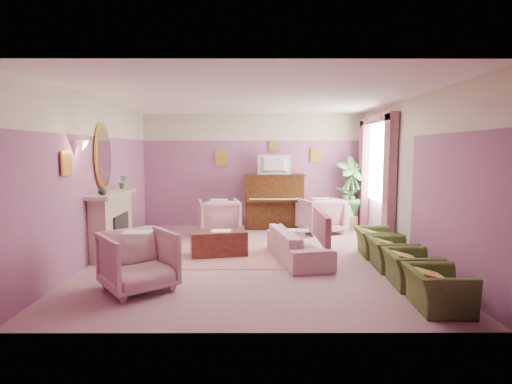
{
  "coord_description": "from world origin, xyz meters",
  "views": [
    {
      "loc": [
        0.03,
        -7.01,
        1.91
      ],
      "look_at": [
        0.05,
        0.4,
        1.13
      ],
      "focal_mm": 28.0,
      "sensor_mm": 36.0,
      "label": 1
    }
  ],
  "objects_px": {
    "olive_chair_a": "(438,283)",
    "side_table": "(346,214)",
    "olive_chair_d": "(376,238)",
    "olive_chair_c": "(391,249)",
    "olive_chair_b": "(411,263)",
    "piano": "(274,202)",
    "floral_armchair_left": "(219,215)",
    "floral_armchair_front": "(138,258)",
    "sofa": "(298,239)",
    "floral_armchair_right": "(320,213)",
    "coffee_table": "(219,243)",
    "television": "(274,163)"
  },
  "relations": [
    {
      "from": "olive_chair_a",
      "to": "side_table",
      "type": "height_order",
      "value": "side_table"
    },
    {
      "from": "olive_chair_d",
      "to": "olive_chair_c",
      "type": "bearing_deg",
      "value": -90.0
    },
    {
      "from": "olive_chair_a",
      "to": "olive_chair_b",
      "type": "distance_m",
      "value": 0.82
    },
    {
      "from": "piano",
      "to": "floral_armchair_left",
      "type": "distance_m",
      "value": 1.54
    },
    {
      "from": "piano",
      "to": "floral_armchair_front",
      "type": "xyz_separation_m",
      "value": [
        -2.06,
        -4.38,
        -0.2
      ]
    },
    {
      "from": "sofa",
      "to": "olive_chair_b",
      "type": "relative_size",
      "value": 2.39
    },
    {
      "from": "floral_armchair_front",
      "to": "floral_armchair_right",
      "type": "bearing_deg",
      "value": 50.89
    },
    {
      "from": "olive_chair_b",
      "to": "olive_chair_d",
      "type": "bearing_deg",
      "value": 90.0
    },
    {
      "from": "sofa",
      "to": "floral_armchair_right",
      "type": "bearing_deg",
      "value": 71.78
    },
    {
      "from": "coffee_table",
      "to": "piano",
      "type": "bearing_deg",
      "value": 66.21
    },
    {
      "from": "sofa",
      "to": "side_table",
      "type": "relative_size",
      "value": 2.62
    },
    {
      "from": "coffee_table",
      "to": "olive_chair_c",
      "type": "height_order",
      "value": "olive_chair_c"
    },
    {
      "from": "olive_chair_c",
      "to": "side_table",
      "type": "xyz_separation_m",
      "value": [
        0.03,
        3.33,
        0.02
      ]
    },
    {
      "from": "floral_armchair_front",
      "to": "olive_chair_c",
      "type": "bearing_deg",
      "value": 14.21
    },
    {
      "from": "floral_armchair_left",
      "to": "floral_armchair_front",
      "type": "relative_size",
      "value": 1.0
    },
    {
      "from": "sofa",
      "to": "floral_armchair_front",
      "type": "height_order",
      "value": "floral_armchair_front"
    },
    {
      "from": "piano",
      "to": "coffee_table",
      "type": "relative_size",
      "value": 1.4
    },
    {
      "from": "olive_chair_c",
      "to": "olive_chair_d",
      "type": "xyz_separation_m",
      "value": [
        0.0,
        0.82,
        0.0
      ]
    },
    {
      "from": "floral_armchair_left",
      "to": "side_table",
      "type": "relative_size",
      "value": 1.29
    },
    {
      "from": "floral_armchair_right",
      "to": "olive_chair_d",
      "type": "relative_size",
      "value": 1.18
    },
    {
      "from": "coffee_table",
      "to": "olive_chair_b",
      "type": "height_order",
      "value": "olive_chair_b"
    },
    {
      "from": "olive_chair_a",
      "to": "sofa",
      "type": "bearing_deg",
      "value": 123.38
    },
    {
      "from": "coffee_table",
      "to": "sofa",
      "type": "relative_size",
      "value": 0.55
    },
    {
      "from": "coffee_table",
      "to": "sofa",
      "type": "height_order",
      "value": "sofa"
    },
    {
      "from": "olive_chair_a",
      "to": "side_table",
      "type": "relative_size",
      "value": 1.1
    },
    {
      "from": "television",
      "to": "olive_chair_a",
      "type": "distance_m",
      "value": 5.45
    },
    {
      "from": "olive_chair_b",
      "to": "sofa",
      "type": "bearing_deg",
      "value": 136.52
    },
    {
      "from": "olive_chair_c",
      "to": "olive_chair_d",
      "type": "height_order",
      "value": "same"
    },
    {
      "from": "sofa",
      "to": "television",
      "type": "bearing_deg",
      "value": 95.69
    },
    {
      "from": "sofa",
      "to": "floral_armchair_right",
      "type": "relative_size",
      "value": 2.02
    },
    {
      "from": "sofa",
      "to": "olive_chair_a",
      "type": "xyz_separation_m",
      "value": [
        1.44,
        -2.19,
        -0.04
      ]
    },
    {
      "from": "olive_chair_b",
      "to": "olive_chair_c",
      "type": "height_order",
      "value": "same"
    },
    {
      "from": "sofa",
      "to": "olive_chair_d",
      "type": "height_order",
      "value": "sofa"
    },
    {
      "from": "olive_chair_c",
      "to": "olive_chair_b",
      "type": "bearing_deg",
      "value": -90.0
    },
    {
      "from": "olive_chair_d",
      "to": "olive_chair_b",
      "type": "bearing_deg",
      "value": -90.0
    },
    {
      "from": "floral_armchair_right",
      "to": "piano",
      "type": "bearing_deg",
      "value": 151.63
    },
    {
      "from": "floral_armchair_front",
      "to": "olive_chair_d",
      "type": "distance_m",
      "value": 4.18
    },
    {
      "from": "floral_armchair_left",
      "to": "olive_chair_b",
      "type": "xyz_separation_m",
      "value": [
        3.0,
        -3.4,
        -0.12
      ]
    },
    {
      "from": "television",
      "to": "olive_chair_c",
      "type": "relative_size",
      "value": 1.04
    },
    {
      "from": "olive_chair_d",
      "to": "sofa",
      "type": "bearing_deg",
      "value": -169.23
    },
    {
      "from": "television",
      "to": "piano",
      "type": "bearing_deg",
      "value": 90.0
    },
    {
      "from": "side_table",
      "to": "floral_armchair_left",
      "type": "bearing_deg",
      "value": -166.08
    },
    {
      "from": "floral_armchair_front",
      "to": "olive_chair_a",
      "type": "height_order",
      "value": "floral_armchair_front"
    },
    {
      "from": "floral_armchair_left",
      "to": "olive_chair_b",
      "type": "distance_m",
      "value": 4.53
    },
    {
      "from": "coffee_table",
      "to": "floral_armchair_front",
      "type": "distance_m",
      "value": 2.05
    },
    {
      "from": "floral_armchair_left",
      "to": "floral_armchair_right",
      "type": "relative_size",
      "value": 1.0
    },
    {
      "from": "olive_chair_c",
      "to": "olive_chair_a",
      "type": "bearing_deg",
      "value": -90.0
    },
    {
      "from": "piano",
      "to": "coffee_table",
      "type": "height_order",
      "value": "piano"
    },
    {
      "from": "olive_chair_d",
      "to": "floral_armchair_front",
      "type": "bearing_deg",
      "value": -154.83
    },
    {
      "from": "television",
      "to": "floral_armchair_right",
      "type": "bearing_deg",
      "value": -26.2
    }
  ]
}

